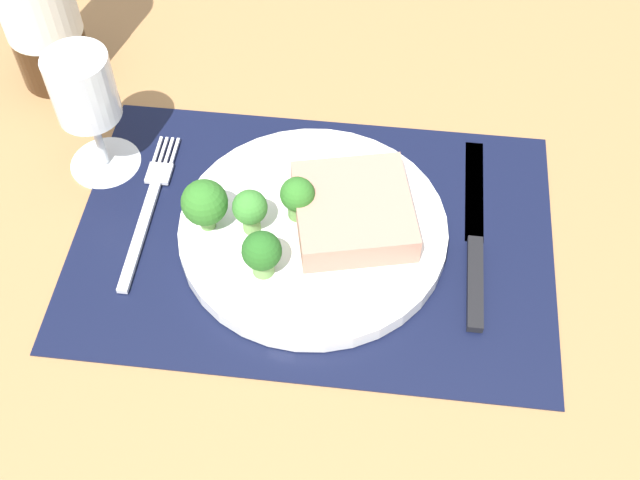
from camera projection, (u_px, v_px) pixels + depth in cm
name	position (u px, v px, depth cm)	size (l,w,h in cm)	color
ground_plane	(313.00, 247.00, 77.96)	(140.00, 110.00, 3.00)	#996D42
placemat	(313.00, 237.00, 76.63)	(45.19, 30.85, 0.30)	black
plate	(313.00, 230.00, 75.87)	(25.21, 25.21, 1.60)	white
steak	(353.00, 211.00, 74.35)	(10.53, 10.93, 2.97)	tan
broccoli_front_edge	(297.00, 196.00, 73.84)	(3.23, 3.23, 4.63)	#5B8942
broccoli_near_steak	(250.00, 209.00, 72.68)	(3.23, 3.23, 4.79)	#6B994C
broccoli_center	(262.00, 253.00, 69.93)	(3.55, 3.55, 4.81)	#6B994C
broccoli_back_left	(205.00, 203.00, 72.66)	(4.28, 4.28, 5.46)	#5B8942
fork	(149.00, 207.00, 78.29)	(2.40, 19.20, 0.50)	silver
knife	(475.00, 244.00, 75.54)	(1.80, 23.00, 0.80)	black
wine_glass	(85.00, 96.00, 74.97)	(7.13, 7.13, 13.81)	silver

